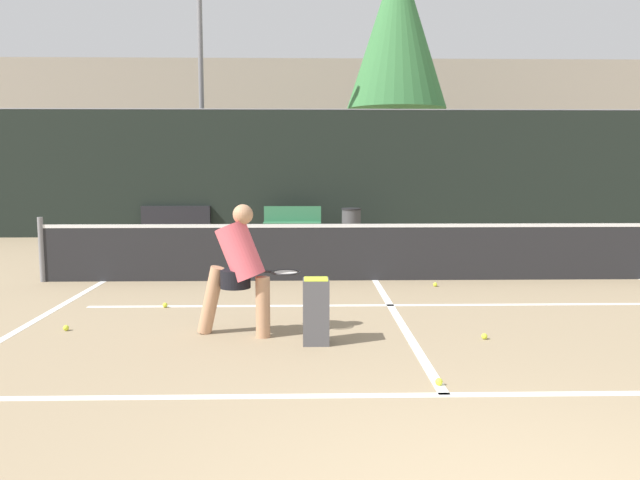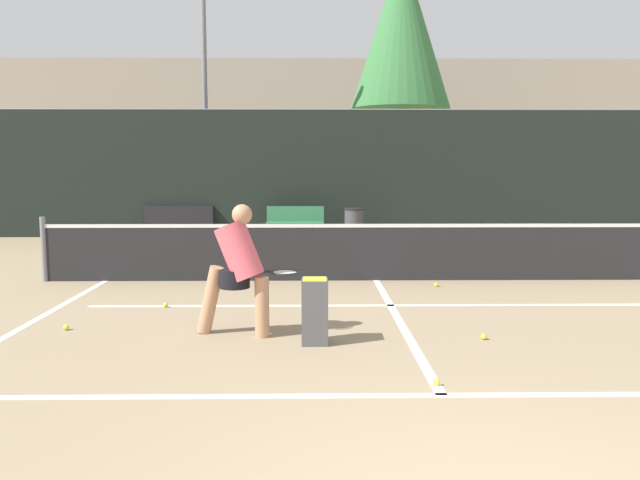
% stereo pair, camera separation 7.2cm
% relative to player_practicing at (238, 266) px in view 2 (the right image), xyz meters
% --- Properties ---
extents(court_baseline_near, '(11.00, 0.10, 0.01)m').
position_rel_player_practicing_xyz_m(court_baseline_near, '(1.90, -1.90, -0.79)').
color(court_baseline_near, white).
rests_on(court_baseline_near, ground).
extents(court_service_line, '(8.25, 0.10, 0.01)m').
position_rel_player_practicing_xyz_m(court_service_line, '(1.90, 1.47, -0.79)').
color(court_service_line, white).
rests_on(court_service_line, ground).
extents(court_center_mark, '(0.10, 5.26, 0.01)m').
position_rel_player_practicing_xyz_m(court_center_mark, '(1.90, 0.73, -0.79)').
color(court_center_mark, white).
rests_on(court_center_mark, ground).
extents(court_sideline_left, '(0.10, 6.26, 0.01)m').
position_rel_player_practicing_xyz_m(court_sideline_left, '(-2.61, 0.73, -0.79)').
color(court_sideline_left, white).
rests_on(court_sideline_left, ground).
extents(net, '(11.09, 0.09, 1.07)m').
position_rel_player_practicing_xyz_m(net, '(1.90, 3.36, -0.28)').
color(net, slate).
rests_on(net, ground).
extents(fence_back, '(24.00, 0.06, 3.40)m').
position_rel_player_practicing_xyz_m(fence_back, '(1.90, 9.85, 0.90)').
color(fence_back, black).
rests_on(fence_back, ground).
extents(player_practicing, '(1.24, 0.55, 1.49)m').
position_rel_player_practicing_xyz_m(player_practicing, '(0.00, 0.00, 0.00)').
color(player_practicing, tan).
rests_on(player_practicing, ground).
extents(tennis_ball_scattered_0, '(0.07, 0.07, 0.07)m').
position_rel_player_practicing_xyz_m(tennis_ball_scattered_0, '(2.71, -0.23, -0.76)').
color(tennis_ball_scattered_0, '#D1E033').
rests_on(tennis_ball_scattered_0, ground).
extents(tennis_ball_scattered_2, '(0.07, 0.07, 0.07)m').
position_rel_player_practicing_xyz_m(tennis_ball_scattered_2, '(-2.04, 0.24, -0.76)').
color(tennis_ball_scattered_2, '#D1E033').
rests_on(tennis_ball_scattered_2, ground).
extents(tennis_ball_scattered_3, '(0.07, 0.07, 0.07)m').
position_rel_player_practicing_xyz_m(tennis_ball_scattered_3, '(-1.16, 1.41, -0.76)').
color(tennis_ball_scattered_3, '#D1E033').
rests_on(tennis_ball_scattered_3, ground).
extents(tennis_ball_scattered_4, '(0.07, 0.07, 0.07)m').
position_rel_player_practicing_xyz_m(tennis_ball_scattered_4, '(1.90, -1.66, -0.76)').
color(tennis_ball_scattered_4, '#D1E033').
rests_on(tennis_ball_scattered_4, ground).
extents(tennis_ball_scattered_5, '(0.07, 0.07, 0.07)m').
position_rel_player_practicing_xyz_m(tennis_ball_scattered_5, '(2.80, 2.79, -0.76)').
color(tennis_ball_scattered_5, '#D1E033').
rests_on(tennis_ball_scattered_5, ground).
extents(ball_hopper, '(0.28, 0.28, 0.71)m').
position_rel_player_practicing_xyz_m(ball_hopper, '(0.85, -0.34, -0.42)').
color(ball_hopper, '#4C4C51').
rests_on(ball_hopper, ground).
extents(courtside_bench, '(1.49, 0.42, 0.86)m').
position_rel_player_practicing_xyz_m(courtside_bench, '(0.40, 9.16, -0.33)').
color(courtside_bench, '#33724C').
rests_on(courtside_bench, ground).
extents(trash_bin, '(0.51, 0.51, 0.83)m').
position_rel_player_practicing_xyz_m(trash_bin, '(1.91, 8.90, -0.37)').
color(trash_bin, '#3F3F42').
rests_on(trash_bin, ground).
extents(parked_car, '(1.82, 4.66, 1.40)m').
position_rel_player_practicing_xyz_m(parked_car, '(-2.70, 11.93, -0.20)').
color(parked_car, black).
rests_on(parked_car, ground).
extents(floodlight_mast, '(1.10, 0.24, 9.68)m').
position_rel_player_practicing_xyz_m(floodlight_mast, '(-2.51, 13.09, 5.24)').
color(floodlight_mast, slate).
rests_on(floodlight_mast, ground).
extents(tree_west, '(3.52, 3.52, 9.40)m').
position_rel_player_practicing_xyz_m(tree_west, '(3.99, 15.62, 5.84)').
color(tree_west, brown).
rests_on(tree_west, ground).
extents(building_far, '(36.00, 2.40, 6.93)m').
position_rel_player_practicing_xyz_m(building_far, '(1.90, 24.38, 2.67)').
color(building_far, gray).
rests_on(building_far, ground).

